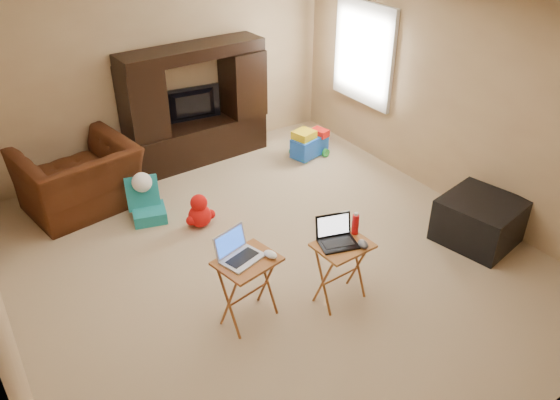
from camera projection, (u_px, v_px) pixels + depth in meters
floor at (270, 256)px, 5.77m from camera, size 5.50×5.50×0.00m
ceiling at (267, 13)px, 4.48m from camera, size 5.50×5.50×0.00m
wall_back at (157, 72)px, 7.10m from camera, size 5.00×0.00×5.00m
wall_front at (519, 326)px, 3.15m from camera, size 5.00×0.00×5.00m
wall_right at (453, 98)px, 6.28m from camera, size 0.00×5.50×5.50m
window_pane at (365, 53)px, 7.31m from camera, size 0.00×1.20×1.20m
window_frame at (363, 53)px, 7.30m from camera, size 0.06×1.14×1.34m
entertainment_center at (196, 105)px, 7.31m from camera, size 1.98×0.60×1.60m
television at (193, 106)px, 7.39m from camera, size 0.82×0.19×0.47m
recliner at (79, 179)px, 6.39m from camera, size 1.41×1.28×0.80m
child_rocker at (148, 201)px, 6.26m from camera, size 0.47×0.51×0.50m
plush_toy at (200, 210)px, 6.17m from camera, size 0.37×0.31×0.41m
push_toy at (310, 142)px, 7.70m from camera, size 0.63×0.52×0.41m
ottoman at (479, 220)px, 5.92m from camera, size 0.90×0.90×0.49m
tray_table_left at (248, 290)px, 4.80m from camera, size 0.58×0.51×0.67m
tray_table_right at (341, 272)px, 5.04m from camera, size 0.51×0.42×0.64m
laptop_left at (242, 248)px, 4.58m from camera, size 0.42×0.38×0.24m
laptop_right at (339, 234)px, 4.81m from camera, size 0.40×0.36×0.24m
mouse_left at (270, 254)px, 4.65m from camera, size 0.12×0.15×0.06m
mouse_right at (363, 244)px, 4.83m from camera, size 0.11×0.15×0.05m
water_bottle at (355, 224)px, 4.97m from camera, size 0.06×0.06×0.20m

